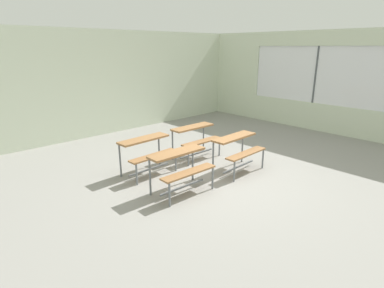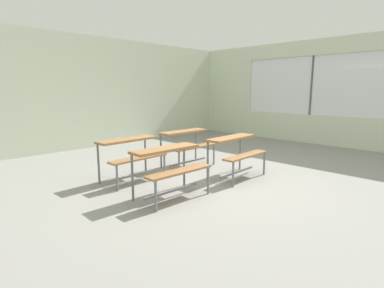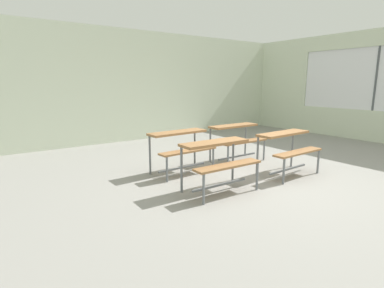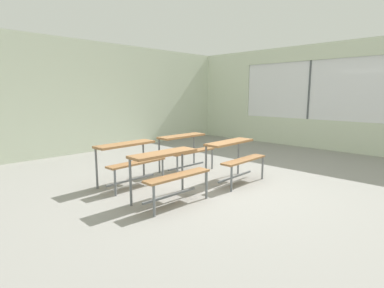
% 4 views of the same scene
% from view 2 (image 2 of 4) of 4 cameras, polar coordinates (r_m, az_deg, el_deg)
% --- Properties ---
extents(ground, '(10.00, 9.00, 0.05)m').
position_cam_2_polar(ground, '(5.29, 3.71, -7.48)').
color(ground, gray).
extents(wall_back, '(10.00, 0.12, 3.00)m').
position_cam_2_polar(wall_back, '(8.68, -19.45, 9.19)').
color(wall_back, beige).
rests_on(wall_back, ground).
extents(wall_right, '(0.12, 9.00, 3.00)m').
position_cam_2_polar(wall_right, '(9.35, 25.33, 8.51)').
color(wall_right, beige).
rests_on(wall_right, ground).
extents(desk_bench_r0c0, '(1.12, 0.62, 0.74)m').
position_cam_2_polar(desk_bench_r0c0, '(4.43, -4.17, -3.13)').
color(desk_bench_r0c0, olive).
rests_on(desk_bench_r0c0, ground).
extents(desk_bench_r0c1, '(1.12, 0.62, 0.74)m').
position_cam_2_polar(desk_bench_r0c1, '(5.48, 8.41, -0.58)').
color(desk_bench_r0c1, olive).
rests_on(desk_bench_r0c1, ground).
extents(desk_bench_r1c0, '(1.12, 0.63, 0.74)m').
position_cam_2_polar(desk_bench_r1c0, '(5.33, -11.51, -1.00)').
color(desk_bench_r1c0, olive).
rests_on(desk_bench_r1c0, ground).
extents(desk_bench_r1c1, '(1.11, 0.61, 0.74)m').
position_cam_2_polar(desk_bench_r1c1, '(6.22, -0.92, 0.83)').
color(desk_bench_r1c1, olive).
rests_on(desk_bench_r1c1, ground).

